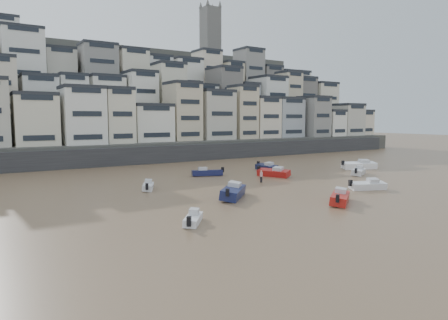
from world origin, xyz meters
TOP-DOWN VIEW (x-y plane):
  - harbor_wall at (10.00, 65.00)m, footprint 140.00×3.00m
  - hillside at (14.73, 104.84)m, footprint 141.04×66.00m
  - boat_a at (10.74, 17.51)m, footprint 5.72×4.91m
  - boat_b at (20.14, 21.19)m, footprint 5.39×3.48m
  - boat_c at (2.55, 26.13)m, footprint 6.22×6.22m
  - boat_d at (30.36, 30.85)m, footprint 5.49×4.10m
  - boat_e at (17.37, 36.78)m, footprint 3.95×5.98m
  - boat_f at (-3.74, 36.51)m, footprint 3.14×4.50m
  - boat_g at (36.45, 35.67)m, footprint 7.10×4.58m
  - boat_h at (8.96, 43.20)m, footprint 5.62×3.49m
  - boat_i at (21.25, 43.42)m, footprint 2.02×5.53m
  - boat_j at (-6.72, 18.59)m, footprint 3.53×3.99m
  - person_pink at (12.22, 33.33)m, footprint 0.44×0.44m

SIDE VIEW (x-z plane):
  - boat_j at x=-6.72m, z-range 0.00..1.10m
  - boat_f at x=-3.74m, z-range 0.00..1.18m
  - boat_b at x=20.14m, z-range 0.00..1.40m
  - boat_d at x=30.36m, z-range 0.00..1.45m
  - boat_h at x=8.96m, z-range 0.00..1.46m
  - boat_i at x=21.25m, z-range 0.00..1.49m
  - boat_e at x=17.37m, z-range 0.00..1.56m
  - boat_a at x=10.74m, z-range 0.00..1.56m
  - person_pink at x=12.22m, z-range 0.00..1.74m
  - boat_c at x=2.55m, z-range 0.00..1.81m
  - boat_g at x=36.45m, z-range 0.00..1.84m
  - harbor_wall at x=10.00m, z-range 0.00..3.50m
  - hillside at x=14.73m, z-range -11.99..38.01m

